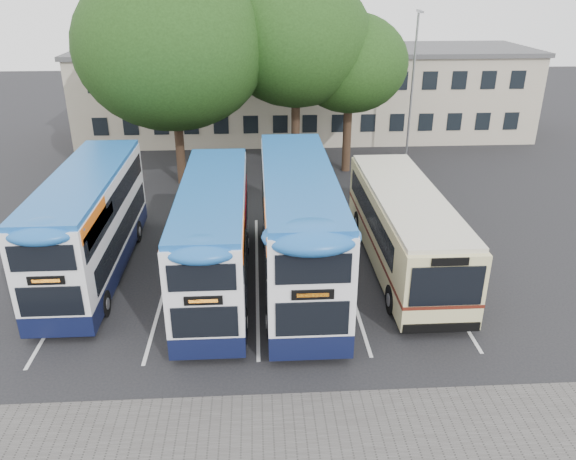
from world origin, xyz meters
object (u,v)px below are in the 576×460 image
(tree_mid, at_px, (296,41))
(bus_single, at_px, (404,224))
(tree_left, at_px, (172,47))
(bus_dd_mid, at_px, (214,233))
(bus_dd_left, at_px, (90,220))
(bus_dd_right, at_px, (298,223))
(lamp_post, at_px, (413,79))
(tree_right, at_px, (350,63))

(tree_mid, bearing_deg, bus_single, -73.83)
(tree_left, height_order, bus_dd_mid, tree_left)
(bus_dd_left, height_order, bus_single, bus_dd_left)
(bus_dd_left, bearing_deg, bus_single, -0.01)
(bus_dd_mid, height_order, bus_dd_right, bus_dd_right)
(lamp_post, bearing_deg, bus_dd_right, -117.78)
(tree_mid, distance_m, bus_dd_left, 15.83)
(bus_dd_right, bearing_deg, bus_single, 15.66)
(tree_mid, height_order, bus_single, tree_mid)
(bus_dd_mid, relative_size, bus_single, 0.92)
(bus_dd_mid, distance_m, bus_dd_right, 3.13)
(bus_dd_mid, relative_size, bus_dd_right, 0.91)
(bus_dd_right, height_order, bus_single, bus_dd_right)
(bus_dd_left, xyz_separation_m, bus_dd_right, (7.96, -1.21, 0.20))
(tree_right, distance_m, bus_single, 13.11)
(tree_mid, distance_m, bus_single, 13.82)
(tree_right, xyz_separation_m, bus_dd_right, (-3.92, -13.50, -3.86))
(tree_right, relative_size, bus_dd_mid, 0.94)
(lamp_post, bearing_deg, tree_right, -154.81)
(tree_left, distance_m, tree_mid, 6.76)
(lamp_post, distance_m, bus_dd_left, 21.72)
(bus_dd_right, distance_m, bus_single, 4.53)
(bus_dd_mid, bearing_deg, lamp_post, 54.40)
(tree_left, xyz_separation_m, bus_dd_right, (5.76, -11.75, -4.99))
(tree_mid, bearing_deg, tree_left, -167.07)
(tree_left, distance_m, bus_dd_left, 11.95)
(tree_mid, bearing_deg, bus_dd_right, -93.55)
(bus_dd_left, distance_m, bus_single, 12.28)
(bus_single, bearing_deg, bus_dd_left, 179.99)
(lamp_post, distance_m, bus_single, 15.16)
(lamp_post, xyz_separation_m, tree_right, (-4.25, -2.00, 1.24))
(lamp_post, xyz_separation_m, tree_left, (-13.93, -3.75, 2.36))
(tree_mid, relative_size, bus_dd_right, 1.04)
(bus_dd_mid, bearing_deg, bus_single, 11.08)
(bus_single, bearing_deg, tree_left, 133.71)
(bus_dd_mid, bearing_deg, tree_left, 102.47)
(bus_dd_mid, xyz_separation_m, bus_single, (7.42, 1.45, -0.44))
(tree_right, bearing_deg, lamp_post, 25.19)
(tree_right, xyz_separation_m, bus_dd_mid, (-7.03, -13.75, -4.09))
(bus_dd_right, relative_size, bus_single, 1.01)
(tree_right, bearing_deg, bus_dd_left, -134.02)
(tree_left, height_order, bus_dd_left, tree_left)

